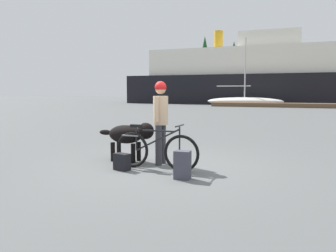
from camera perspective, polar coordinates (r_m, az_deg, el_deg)
ground_plane at (r=7.20m, az=-0.98°, el=-6.78°), size 160.00×160.00×0.00m
bicycle at (r=6.88m, az=-2.11°, el=-4.03°), size 1.81×0.44×0.92m
person_cyclist at (r=7.28m, az=-1.23°, el=1.97°), size 0.32×0.53×1.78m
dog at (r=7.69m, az=-6.46°, el=-1.47°), size 1.36×0.48×0.89m
backpack at (r=6.17m, az=2.41°, el=-6.49°), size 0.29×0.21×0.51m
handbag_pannier at (r=6.92m, az=-7.68°, el=-5.93°), size 0.35×0.24×0.34m
dock_pier at (r=35.38m, az=18.75°, el=3.32°), size 14.00×2.44×0.40m
ferry_boat at (r=43.78m, az=12.91°, el=7.88°), size 28.86×8.11×9.08m
sailboat_moored at (r=37.88m, az=12.60°, el=4.06°), size 8.17×2.29×7.22m
pine_tree_far_left at (r=65.24m, az=6.12°, el=11.02°), size 3.38×3.38×11.71m
pine_tree_center at (r=62.18m, az=24.10°, el=9.45°), size 4.16×4.16×9.42m
pine_tree_mid_back at (r=68.46m, az=10.87°, el=10.21°), size 4.39×4.39×11.02m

